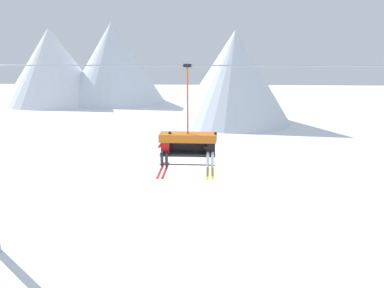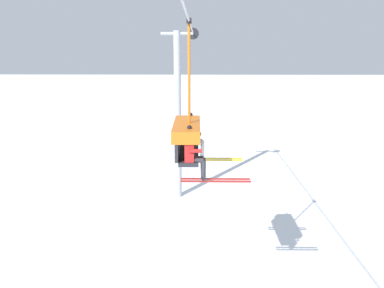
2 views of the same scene
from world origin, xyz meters
The scene contains 8 objects.
ground_plane centered at (0.00, 0.00, 0.00)m, with size 200.00×200.00×0.00m, color white.
mountain_peak_west centered at (-30.39, 50.17, 7.52)m, with size 20.19×20.19×15.04m.
mountain_peak_central centered at (-18.46, 53.03, 8.21)m, with size 21.16×21.16×16.42m.
mountain_peak_east centered at (5.38, 32.61, 6.43)m, with size 16.72×16.72×12.86m.
lift_cable centered at (1.34, -0.80, 8.59)m, with size 20.90×0.05×0.05m.
chairlift_chair centered at (1.05, -0.73, 5.82)m, with size 2.15×0.74×3.71m.
skier_red centered at (0.19, -0.94, 5.52)m, with size 0.48×1.70×1.34m.
skier_black centered at (1.92, -0.94, 5.52)m, with size 0.48×1.70×1.34m.
Camera 1 is at (1.84, -11.78, 8.77)m, focal length 28.00 mm.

